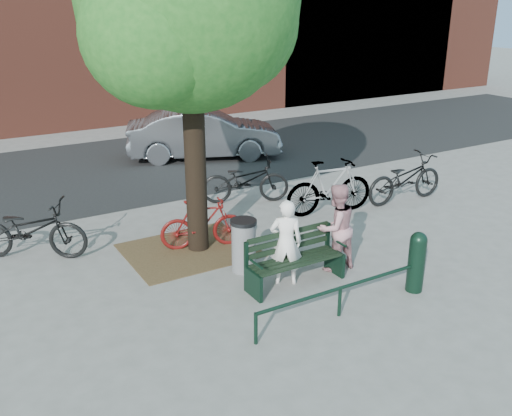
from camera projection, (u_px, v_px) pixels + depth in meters
ground at (295, 284)px, 9.82m from camera, size 90.00×90.00×0.00m
dirt_pit at (189, 250)px, 11.11m from camera, size 2.40×2.00×0.02m
road at (131, 166)px, 16.68m from camera, size 40.00×7.00×0.01m
park_bench at (293, 257)px, 9.72m from camera, size 1.74×0.54×0.97m
guard_railing at (340, 293)px, 8.71m from camera, size 3.06×0.06×0.51m
street_tree at (192, 11)px, 9.70m from camera, size 4.20×3.80×6.50m
person_left at (286, 242)px, 9.62m from camera, size 0.66×0.59×1.51m
person_right at (336, 227)px, 10.11m from camera, size 0.81×0.64×1.61m
bollard at (417, 260)px, 9.42m from camera, size 0.28×0.28×1.06m
litter_bin at (244, 245)px, 10.16m from camera, size 0.48×0.48×0.97m
bicycle_a at (30, 230)px, 10.63m from camera, size 2.23×1.77×1.13m
bicycle_b at (203, 224)px, 11.09m from camera, size 1.74×0.93×1.01m
bicycle_c at (245, 180)px, 13.58m from camera, size 2.20×1.50×1.09m
bicycle_d at (329, 187)px, 12.82m from camera, size 2.18×0.95×1.26m
bicycle_e at (405, 179)px, 13.62m from camera, size 2.20×0.83×1.14m
parked_car at (204, 133)px, 17.30m from camera, size 4.85×3.19×1.51m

